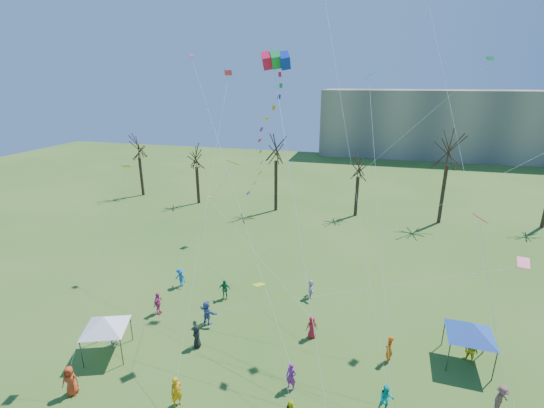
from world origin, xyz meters
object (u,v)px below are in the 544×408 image
(distant_building, at_px, (456,124))
(canopy_tent_blue, at_px, (471,329))
(big_box_kite, at_px, (269,138))
(canopy_tent_white, at_px, (105,323))

(distant_building, distance_m, canopy_tent_blue, 73.89)
(big_box_kite, distance_m, canopy_tent_white, 15.99)
(big_box_kite, height_order, canopy_tent_white, big_box_kite)
(big_box_kite, relative_size, canopy_tent_white, 5.36)
(canopy_tent_blue, bearing_deg, big_box_kite, -164.64)
(big_box_kite, relative_size, canopy_tent_blue, 4.77)
(canopy_tent_white, distance_m, canopy_tent_blue, 23.13)
(canopy_tent_white, bearing_deg, big_box_kite, 9.48)
(big_box_kite, bearing_deg, canopy_tent_blue, 15.36)
(distant_building, xyz_separation_m, canopy_tent_white, (-33.97, -77.90, -5.15))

